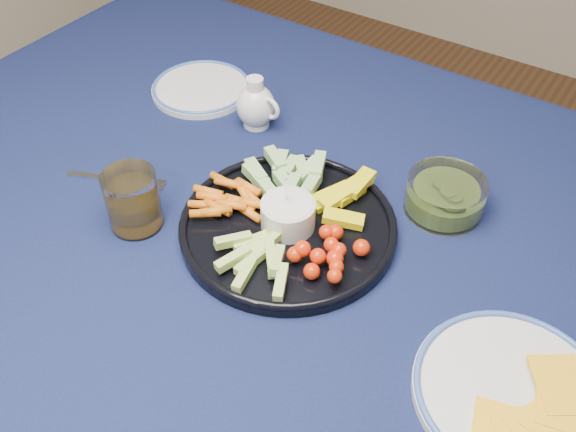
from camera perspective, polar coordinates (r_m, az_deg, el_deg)
The scene contains 9 objects.
dining_table at distance 1.01m, azimuth 3.81°, elevation -5.64°, with size 1.67×1.07×0.75m.
crudite_platter at distance 0.94m, azimuth -0.04°, elevation -0.53°, with size 0.32×0.32×0.10m.
creamer_pitcher at distance 1.14m, azimuth -2.85°, elevation 9.78°, with size 0.09×0.07×0.09m.
pickle_bowl at distance 1.00m, azimuth 13.78°, elevation 1.66°, with size 0.12×0.12×0.06m.
cheese_plate at distance 0.82m, azimuth 19.36°, elevation -14.43°, with size 0.23×0.23×0.03m.
juice_tumbler at distance 0.96m, azimuth -13.58°, elevation 1.11°, with size 0.08×0.08×0.09m.
fork_left at distance 1.07m, azimuth -14.37°, elevation 3.07°, with size 0.16×0.08×0.00m.
fork_right at distance 0.80m, azimuth 18.53°, elevation -17.30°, with size 0.15×0.10×0.00m.
side_plate_extra at distance 1.25m, azimuth -7.70°, elevation 11.21°, with size 0.19×0.19×0.02m.
Camera 1 is at (0.31, -0.58, 1.42)m, focal length 40.00 mm.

